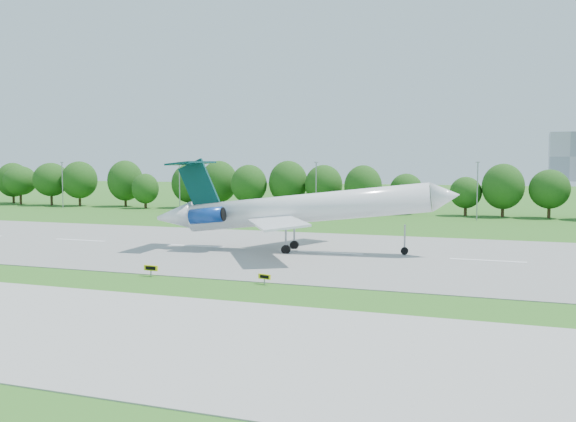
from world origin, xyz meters
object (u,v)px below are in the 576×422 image
object	(u,v)px
taxi_sign_left	(151,268)
service_vehicle_b	(215,212)
airliner	(291,208)
service_vehicle_a	(219,211)

from	to	relation	value
taxi_sign_left	service_vehicle_b	bearing A→B (deg)	116.42
airliner	service_vehicle_a	xyz separation A→B (m)	(-38.45, 56.03, -5.33)
airliner	taxi_sign_left	size ratio (longest dim) A/B	24.85
service_vehicle_b	taxi_sign_left	bearing A→B (deg)	-131.92
service_vehicle_a	service_vehicle_b	xyz separation A→B (m)	(0.95, -3.99, 0.04)
service_vehicle_b	airliner	bearing A→B (deg)	-117.99
taxi_sign_left	service_vehicle_a	xyz separation A→B (m)	(-30.99, 78.92, -0.34)
airliner	service_vehicle_a	distance (m)	68.17
airliner	service_vehicle_a	bearing A→B (deg)	118.36
taxi_sign_left	service_vehicle_b	distance (m)	80.73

